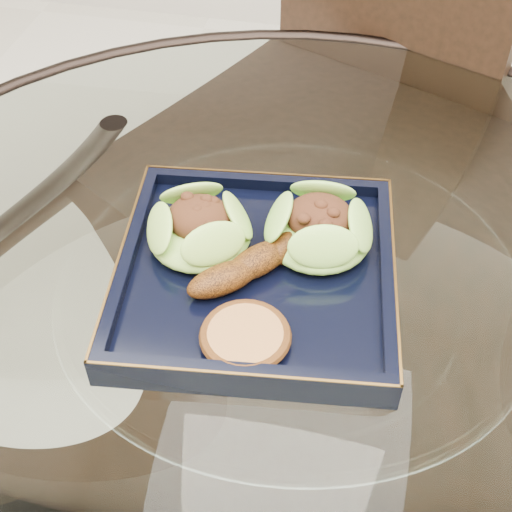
# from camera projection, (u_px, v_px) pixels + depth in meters

# --- Properties ---
(dining_table) EXTENTS (1.13, 1.13, 0.77)m
(dining_table) POSITION_uv_depth(u_px,v_px,m) (285.00, 414.00, 0.80)
(dining_table) COLOR white
(dining_table) RESTS_ON ground
(dining_chair) EXTENTS (0.51, 0.51, 0.90)m
(dining_chair) POSITION_uv_depth(u_px,v_px,m) (336.00, 207.00, 1.19)
(dining_chair) COLOR black
(dining_chair) RESTS_ON ground
(navy_plate) EXTENTS (0.30, 0.30, 0.02)m
(navy_plate) POSITION_uv_depth(u_px,v_px,m) (256.00, 277.00, 0.71)
(navy_plate) COLOR black
(navy_plate) RESTS_ON dining_table
(lettuce_wrap_left) EXTENTS (0.11, 0.11, 0.04)m
(lettuce_wrap_left) POSITION_uv_depth(u_px,v_px,m) (200.00, 231.00, 0.71)
(lettuce_wrap_left) COLOR #75A931
(lettuce_wrap_left) RESTS_ON navy_plate
(lettuce_wrap_right) EXTENTS (0.13, 0.13, 0.04)m
(lettuce_wrap_right) POSITION_uv_depth(u_px,v_px,m) (318.00, 230.00, 0.71)
(lettuce_wrap_right) COLOR #70B033
(lettuce_wrap_right) RESTS_ON navy_plate
(roasted_plantain) EXTENTS (0.12, 0.13, 0.03)m
(roasted_plantain) POSITION_uv_depth(u_px,v_px,m) (258.00, 261.00, 0.69)
(roasted_plantain) COLOR #66320A
(roasted_plantain) RESTS_ON navy_plate
(crumb_patty) EXTENTS (0.08, 0.08, 0.01)m
(crumb_patty) POSITION_uv_depth(u_px,v_px,m) (245.00, 337.00, 0.63)
(crumb_patty) COLOR #C27F40
(crumb_patty) RESTS_ON navy_plate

